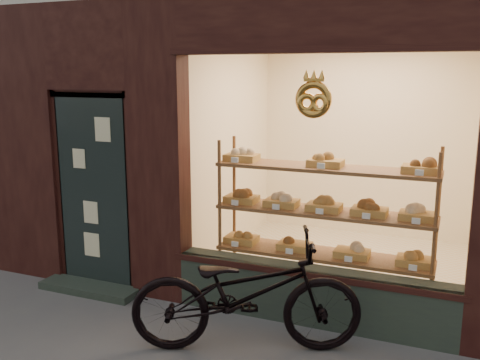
% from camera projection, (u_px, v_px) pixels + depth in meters
% --- Properties ---
extents(display_shelf, '(2.20, 0.45, 1.70)m').
position_uv_depth(display_shelf, '(323.00, 227.00, 5.42)').
color(display_shelf, brown).
rests_on(display_shelf, ground).
extents(bicycle, '(2.10, 1.39, 1.04)m').
position_uv_depth(bicycle, '(246.00, 293.00, 4.59)').
color(bicycle, black).
rests_on(bicycle, ground).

